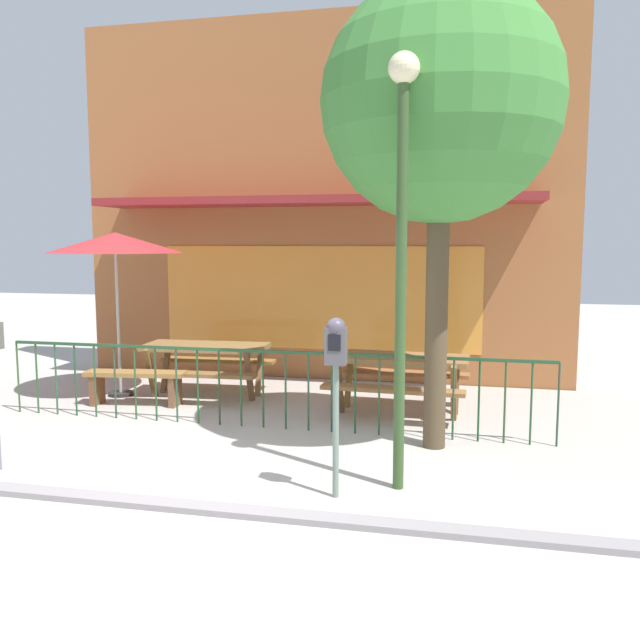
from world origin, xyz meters
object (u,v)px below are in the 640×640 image
Objects in this scene: picnic_table_left at (206,355)px; patio_umbrella at (115,244)px; parking_meter_far at (336,360)px; street_lamp at (402,210)px; street_tree at (441,104)px; picnic_table_right at (399,368)px; patio_bench at (136,380)px.

patio_umbrella reaches higher than picnic_table_left.
parking_meter_far is 0.41× the size of street_lamp.
street_tree reaches higher than patio_umbrella.
street_lamp is at bearing 33.07° from parking_meter_far.
parking_meter_far is (2.63, -3.38, 0.64)m from picnic_table_left.
picnic_table_right is 0.48× the size of street_lamp.
picnic_table_right is 3.65m from patio_bench.
picnic_table_left is 4.79m from street_lamp.
street_lamp is at bearing -44.01° from picnic_table_left.
parking_meter_far reaches higher than patio_bench.
patio_bench is (-3.62, -0.37, -0.26)m from picnic_table_right.
picnic_table_left is 1.31× the size of patio_bench.
patio_umbrella is 0.62× the size of street_lamp.
street_lamp is (3.90, -2.32, 2.20)m from patio_bench.
patio_bench is at bearing 166.58° from street_tree.
parking_meter_far is at bearing -39.00° from patio_umbrella.
patio_umbrella is at bearing 136.45° from patio_bench.
street_lamp is at bearing -101.08° from street_tree.
patio_umbrella is at bearing 178.34° from picnic_table_right.
street_tree is at bearing -26.72° from picnic_table_left.
picnic_table_right is 3.11m from parking_meter_far.
street_tree is at bearing -68.43° from picnic_table_right.
parking_meter_far is (-0.24, -3.03, 0.64)m from picnic_table_right.
picnic_table_left is at bearing 10.45° from patio_umbrella.
street_tree reaches higher than picnic_table_left.
parking_meter_far is at bearing -38.24° from patio_bench.
patio_umbrella is 1.68× the size of patio_bench.
picnic_table_left is 1.01× the size of picnic_table_right.
parking_meter_far is at bearing -115.15° from street_tree.
patio_bench is 0.29× the size of street_tree.
picnic_table_right is 3.42m from street_tree.
street_lamp is (-0.26, -1.33, -1.15)m from street_tree.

